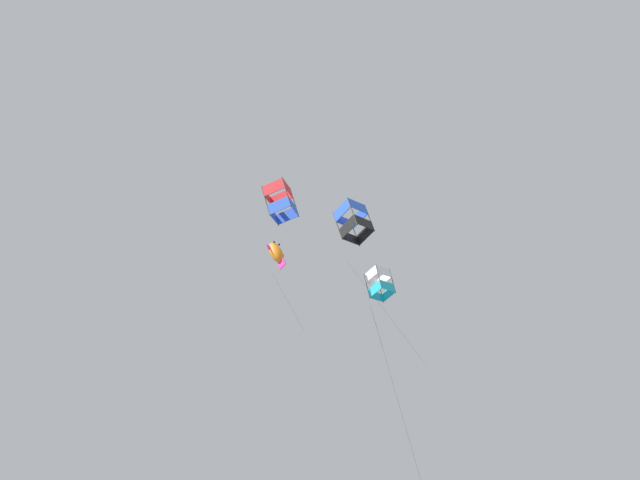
% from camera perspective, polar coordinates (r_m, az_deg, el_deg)
% --- Properties ---
extents(kite_box_near_right, '(1.79, 1.62, 1.86)m').
position_cam_1_polar(kite_box_near_right, '(33.27, -3.08, 2.98)').
color(kite_box_near_right, red).
extents(kite_fish_near_left, '(2.34, 1.66, 5.31)m').
position_cam_1_polar(kite_fish_near_left, '(41.79, -3.39, -0.99)').
color(kite_fish_near_left, orange).
extents(kite_box_mid_left, '(4.09, 3.76, 8.13)m').
position_cam_1_polar(kite_box_mid_left, '(36.17, 2.61, 1.38)').
color(kite_box_mid_left, blue).
extents(kite_box_highest, '(2.10, 1.94, 9.24)m').
position_cam_1_polar(kite_box_highest, '(32.61, 4.63, -3.47)').
color(kite_box_highest, white).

